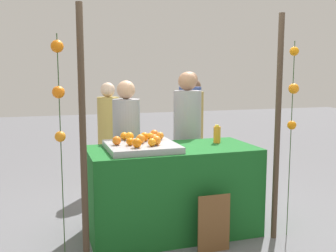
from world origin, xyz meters
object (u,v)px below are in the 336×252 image
(stall_counter, at_px, (172,190))
(vendor_right, at_px, (187,145))
(orange_0, at_px, (124,136))
(chalkboard_sign, at_px, (214,224))
(juice_bottle, at_px, (217,134))
(orange_1, at_px, (156,140))
(vendor_left, at_px, (127,153))

(stall_counter, bearing_deg, vendor_right, 58.82)
(orange_0, bearing_deg, chalkboard_sign, -50.08)
(orange_0, bearing_deg, juice_bottle, -8.62)
(orange_1, distance_m, chalkboard_sign, 0.94)
(stall_counter, distance_m, vendor_right, 0.87)
(vendor_left, distance_m, vendor_right, 0.75)
(juice_bottle, height_order, chalkboard_sign, juice_bottle)
(chalkboard_sign, distance_m, vendor_right, 1.35)
(stall_counter, height_order, vendor_right, vendor_right)
(juice_bottle, bearing_deg, chalkboard_sign, -116.48)
(orange_0, relative_size, chalkboard_sign, 0.14)
(chalkboard_sign, bearing_deg, orange_1, 136.55)
(juice_bottle, xyz_separation_m, chalkboard_sign, (-0.32, -0.64, -0.72))
(orange_1, relative_size, chalkboard_sign, 0.16)
(orange_1, distance_m, juice_bottle, 0.79)
(juice_bottle, height_order, vendor_left, vendor_left)
(stall_counter, relative_size, vendor_left, 1.09)
(orange_1, relative_size, juice_bottle, 0.46)
(orange_1, bearing_deg, stall_counter, 32.77)
(stall_counter, height_order, orange_0, orange_0)
(orange_1, relative_size, vendor_right, 0.05)
(vendor_left, bearing_deg, vendor_right, 1.01)
(stall_counter, relative_size, juice_bottle, 8.66)
(orange_1, bearing_deg, chalkboard_sign, -43.45)
(stall_counter, xyz_separation_m, orange_1, (-0.21, -0.13, 0.55))
(chalkboard_sign, bearing_deg, vendor_right, 80.86)
(vendor_right, bearing_deg, orange_0, -153.21)
(stall_counter, xyz_separation_m, orange_0, (-0.45, 0.25, 0.55))
(orange_0, bearing_deg, stall_counter, -29.73)
(stall_counter, relative_size, orange_0, 21.09)
(chalkboard_sign, xyz_separation_m, vendor_right, (0.20, 1.23, 0.51))
(chalkboard_sign, bearing_deg, vendor_left, 114.36)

